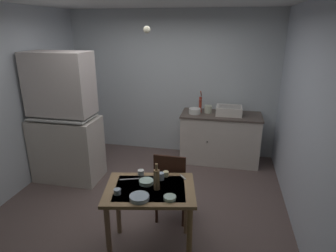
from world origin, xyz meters
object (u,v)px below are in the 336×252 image
Objects in this scene: chair_far_side at (171,186)px; hutch_cabinet at (64,123)px; hand_pump at (200,103)px; dining_table at (150,199)px; serving_bowl_wide at (170,198)px; teacup_mint at (166,174)px; mixing_bowl_counter at (195,111)px; glass_bottle at (157,179)px; sink_basin at (229,110)px.

hutch_cabinet is at bearing 157.90° from chair_far_side.
hand_pump is 0.38× the size of dining_table.
teacup_mint reaches higher than serving_bowl_wide.
mixing_bowl_counter is 1.71× the size of serving_bowl_wide.
serving_bowl_wide is at bearing -43.15° from glass_bottle.
hutch_cabinet is 2.09m from teacup_mint.
hand_pump is (-0.51, 0.05, 0.09)m from sink_basin.
hutch_cabinet is at bearing 150.67° from teacup_mint.
hutch_cabinet reaches higher than glass_bottle.
sink_basin is at bearing 72.62° from dining_table.
glass_bottle reaches higher than mixing_bowl_counter.
sink_basin is at bearing 74.24° from glass_bottle.
glass_bottle is at bearing -96.87° from teacup_mint.
sink_basin reaches higher than dining_table.
dining_table is (1.71, -1.30, -0.30)m from hutch_cabinet.
sink_basin is (2.48, 1.14, 0.02)m from hutch_cabinet.
sink_basin is at bearing 4.83° from mixing_bowl_counter.
hutch_cabinet is 2.45m from serving_bowl_wide.
hutch_cabinet is 2.13× the size of chair_far_side.
hand_pump is at bearing 48.19° from mixing_bowl_counter.
chair_far_side reaches higher than teacup_mint.
serving_bowl_wide is (-0.52, -2.60, -0.18)m from sink_basin.
dining_table is 1.09× the size of chair_far_side.
sink_basin reaches higher than chair_far_side.
hutch_cabinet is at bearing 142.84° from dining_table.
hand_pump is at bearing 89.67° from serving_bowl_wide.
teacup_mint is (-0.15, -2.21, -0.26)m from hand_pump.
serving_bowl_wide is 0.25m from glass_bottle.
chair_far_side is (-0.65, -1.88, -0.48)m from sink_basin.
chair_far_side is 0.42m from teacup_mint.
hutch_cabinet is 2.30m from hand_pump.
chair_far_side is (-0.14, -1.93, -0.57)m from hand_pump.
mixing_bowl_counter is at bearing 91.57° from serving_bowl_wide.
hand_pump is 3.22× the size of serving_bowl_wide.
hand_pump is at bearing 85.79° from glass_bottle.
hand_pump is at bearing 174.90° from sink_basin.
serving_bowl_wide is (-0.02, -2.65, -0.27)m from hand_pump.
hand_pump is 2.02m from chair_far_side.
glass_bottle is at bearing -94.21° from hand_pump.
serving_bowl_wide is at bearing -36.77° from hutch_cabinet.
mixing_bowl_counter reaches higher than dining_table.
serving_bowl_wide reaches higher than dining_table.
hand_pump is at bearing 84.09° from dining_table.
teacup_mint is (-0.01, -0.28, 0.31)m from chair_far_side.
sink_basin is 1.13× the size of hand_pump.
sink_basin is 1.54× the size of glass_bottle.
dining_table is at bearing -37.16° from hutch_cabinet.
hutch_cabinet reaches higher than hand_pump.
chair_far_side is at bearing -91.68° from mixing_bowl_counter.
mixing_bowl_counter is at bearing 85.89° from dining_table.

